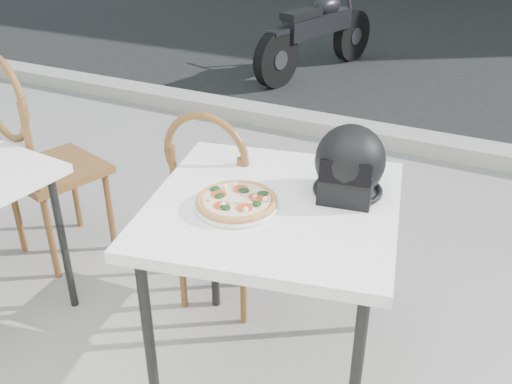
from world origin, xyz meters
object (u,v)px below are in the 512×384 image
at_px(helmet, 349,165).
at_px(cafe_chair_main, 218,202).
at_px(cafe_table_main, 273,220).
at_px(pizza, 237,200).
at_px(motorcycle, 318,34).
at_px(cafe_chair_side, 36,149).
at_px(plate, 237,206).

height_order(helmet, cafe_chair_main, helmet).
bearing_deg(helmet, cafe_chair_main, 159.13).
xyz_separation_m(cafe_table_main, pizza, (-0.10, -0.09, 0.10)).
xyz_separation_m(cafe_table_main, cafe_chair_main, (-0.40, 0.29, -0.18)).
bearing_deg(motorcycle, cafe_chair_side, -74.64).
xyz_separation_m(cafe_table_main, cafe_chair_side, (-1.41, 0.25, -0.11)).
height_order(cafe_table_main, motorcycle, motorcycle).
xyz_separation_m(plate, motorcycle, (-1.26, 4.17, -0.42)).
xyz_separation_m(helmet, cafe_chair_side, (-1.63, 0.07, -0.29)).
height_order(cafe_table_main, pizza, pizza).
bearing_deg(helmet, cafe_table_main, -150.77).
bearing_deg(motorcycle, plate, -56.99).
xyz_separation_m(cafe_chair_side, motorcycle, (0.06, 3.83, -0.23)).
bearing_deg(helmet, plate, -148.93).
distance_m(cafe_table_main, plate, 0.16).
bearing_deg(cafe_table_main, motorcycle, 108.42).
relative_size(plate, cafe_chair_side, 0.29).
distance_m(cafe_chair_main, cafe_chair_side, 1.01).
distance_m(plate, helmet, 0.42).
bearing_deg(pizza, cafe_table_main, 44.25).
bearing_deg(motorcycle, cafe_table_main, -55.38).
distance_m(plate, cafe_chair_side, 1.37).
bearing_deg(plate, motorcycle, 106.82).
distance_m(cafe_table_main, helmet, 0.33).
distance_m(helmet, cafe_chair_side, 1.65).
distance_m(helmet, motorcycle, 4.24).
bearing_deg(helmet, cafe_chair_side, 167.83).
relative_size(plate, motorcycle, 0.18).
height_order(cafe_table_main, helmet, helmet).
relative_size(helmet, motorcycle, 0.16).
xyz_separation_m(plate, cafe_chair_main, (-0.31, 0.39, -0.26)).
xyz_separation_m(cafe_table_main, motorcycle, (-1.36, 4.07, -0.34)).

